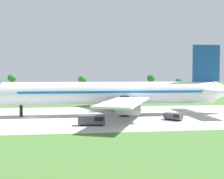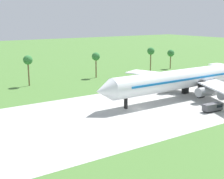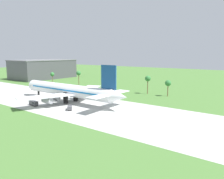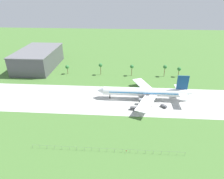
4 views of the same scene
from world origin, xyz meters
name	(u,v)px [view 1 (image 1 of 4)]	position (x,y,z in m)	size (l,w,h in m)	color
ground_plane	(31,118)	(0.00, 0.00, 0.00)	(600.00, 600.00, 0.00)	#477233
taxiway_strip	(31,118)	(0.00, 0.00, 0.01)	(320.00, 44.00, 0.02)	#B2B2AD
jet_airliner	(118,93)	(24.10, 2.15, 6.26)	(73.20, 55.82, 20.34)	white
baggage_tug	(174,116)	(36.79, -9.09, 1.01)	(4.60, 4.62, 1.83)	black
catering_van	(93,120)	(15.94, -13.73, 1.25)	(6.31, 2.70, 2.30)	black
palm_tree_row	(75,81)	(11.29, 48.35, 8.70)	(111.85, 3.60, 11.88)	brown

